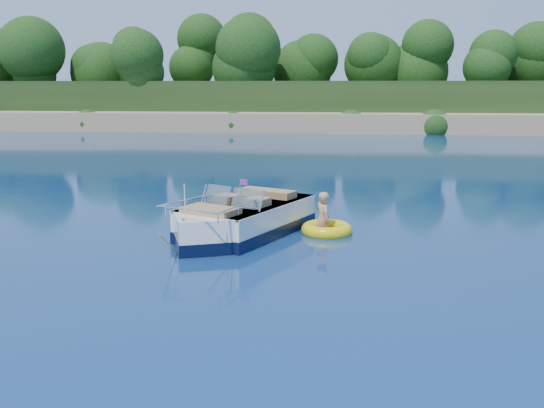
% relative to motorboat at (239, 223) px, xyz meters
% --- Properties ---
extents(ground, '(160.00, 160.00, 0.00)m').
position_rel_motorboat_xyz_m(ground, '(1.97, -1.97, -0.36)').
color(ground, '#092044').
rests_on(ground, ground).
extents(shoreline, '(170.00, 59.00, 6.00)m').
position_rel_motorboat_xyz_m(shoreline, '(1.97, 61.80, 0.62)').
color(shoreline, tan).
rests_on(shoreline, ground).
extents(treeline, '(150.00, 7.12, 8.19)m').
position_rel_motorboat_xyz_m(treeline, '(2.01, 39.04, 5.19)').
color(treeline, black).
rests_on(treeline, ground).
extents(motorboat, '(3.38, 5.13, 1.83)m').
position_rel_motorboat_xyz_m(motorboat, '(0.00, 0.00, 0.00)').
color(motorboat, white).
rests_on(motorboat, ground).
extents(tow_tube, '(1.70, 1.70, 0.35)m').
position_rel_motorboat_xyz_m(tow_tube, '(2.15, 0.60, -0.27)').
color(tow_tube, yellow).
rests_on(tow_tube, ground).
extents(boy, '(0.72, 0.87, 1.58)m').
position_rel_motorboat_xyz_m(boy, '(2.03, 0.66, -0.36)').
color(boy, tan).
rests_on(boy, ground).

